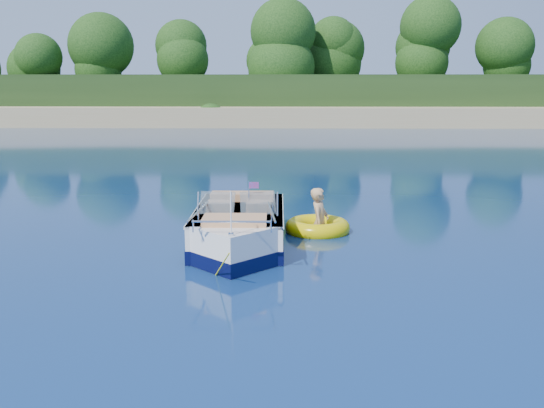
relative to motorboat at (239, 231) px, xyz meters
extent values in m
plane|color=#091F40|center=(2.86, -0.55, -0.33)|extent=(160.00, 160.00, 0.00)
cube|color=tan|center=(2.86, 37.45, 0.17)|extent=(170.00, 8.00, 2.00)
cube|color=#1C3314|center=(2.86, 64.45, 0.67)|extent=(170.00, 56.00, 6.00)
cylinder|color=#312110|center=(-15.14, 39.95, 2.77)|extent=(0.44, 0.44, 3.20)
sphere|color=black|center=(-15.14, 39.95, 5.81)|extent=(5.28, 5.28, 5.28)
cylinder|color=#312110|center=(2.86, 41.45, 2.97)|extent=(0.44, 0.44, 3.60)
sphere|color=black|center=(2.86, 41.45, 6.39)|extent=(5.94, 5.94, 5.94)
cube|color=white|center=(0.00, 0.34, -0.06)|extent=(1.82, 3.39, 0.94)
cube|color=white|center=(0.01, -1.26, -0.06)|extent=(1.78, 1.78, 0.94)
cube|color=black|center=(0.00, 0.34, -0.19)|extent=(1.84, 3.42, 0.27)
cube|color=black|center=(0.01, -1.26, -0.19)|extent=(1.82, 1.82, 0.27)
cube|color=tan|center=(-0.01, 0.61, 0.21)|extent=(1.45, 2.37, 0.09)
cube|color=white|center=(0.00, 0.34, 0.38)|extent=(1.85, 3.39, 0.05)
cube|color=black|center=(-0.02, 2.19, -0.02)|extent=(0.49, 0.32, 0.80)
cube|color=#8C9EA5|center=(-0.40, -0.29, 0.64)|extent=(0.72, 0.32, 0.43)
cube|color=#8C9EA5|center=(0.40, -0.28, 0.64)|extent=(0.72, 0.34, 0.43)
cube|color=tan|center=(-0.40, 0.11, 0.41)|extent=(0.50, 0.50, 0.36)
cube|color=tan|center=(0.40, 0.12, 0.41)|extent=(0.50, 0.50, 0.36)
cube|color=tan|center=(-0.01, 1.23, 0.41)|extent=(1.40, 0.50, 0.34)
cube|color=tan|center=(0.01, -1.09, 0.39)|extent=(1.18, 0.68, 0.30)
cylinder|color=white|center=(0.02, -1.93, 0.79)|extent=(0.03, 0.03, 0.76)
cube|color=red|center=(0.32, -0.28, 1.00)|extent=(0.20, 0.02, 0.12)
cube|color=silver|center=(0.02, -1.98, 0.44)|extent=(0.09, 0.05, 0.04)
cylinder|color=yellow|center=(-0.11, -2.29, -0.02)|extent=(0.36, 0.91, 0.68)
torus|color=#E1C505|center=(1.68, 1.34, -0.23)|extent=(1.57, 1.57, 0.39)
torus|color=#BD2A09|center=(1.68, 1.34, -0.21)|extent=(1.30, 1.30, 0.13)
imported|color=tan|center=(1.72, 1.25, -0.33)|extent=(0.58, 0.93, 1.70)
camera|label=1|loc=(0.92, -11.97, 2.95)|focal=40.00mm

